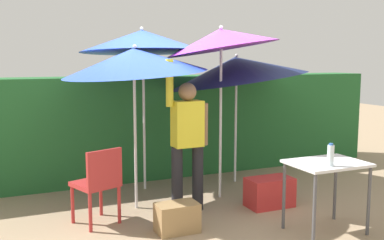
# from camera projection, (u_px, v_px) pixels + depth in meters

# --- Properties ---
(ground_plane) EXTENTS (24.00, 24.00, 0.00)m
(ground_plane) POSITION_uv_depth(u_px,v_px,m) (202.00, 209.00, 5.65)
(ground_plane) COLOR #9E8466
(hedge_row) EXTENTS (8.00, 0.70, 1.61)m
(hedge_row) POSITION_uv_depth(u_px,v_px,m) (153.00, 126.00, 7.24)
(hedge_row) COLOR #23602D
(hedge_row) RESTS_ON ground_plane
(umbrella_rainbow) EXTENTS (1.79, 1.78, 2.09)m
(umbrella_rainbow) POSITION_uv_depth(u_px,v_px,m) (134.00, 61.00, 5.45)
(umbrella_rainbow) COLOR silver
(umbrella_rainbow) RESTS_ON ground_plane
(umbrella_orange) EXTENTS (2.11, 2.08, 2.11)m
(umbrella_orange) POSITION_uv_depth(u_px,v_px,m) (236.00, 69.00, 6.68)
(umbrella_orange) COLOR silver
(umbrella_orange) RESTS_ON ground_plane
(umbrella_yellow) EXTENTS (1.75, 1.76, 2.33)m
(umbrella_yellow) POSITION_uv_depth(u_px,v_px,m) (142.00, 41.00, 6.26)
(umbrella_yellow) COLOR silver
(umbrella_yellow) RESTS_ON ground_plane
(umbrella_navy) EXTENTS (1.53, 1.51, 2.43)m
(umbrella_navy) POSITION_uv_depth(u_px,v_px,m) (221.00, 39.00, 5.85)
(umbrella_navy) COLOR silver
(umbrella_navy) RESTS_ON ground_plane
(person_vendor) EXTENTS (0.55, 0.23, 1.88)m
(person_vendor) POSITION_uv_depth(u_px,v_px,m) (187.00, 137.00, 5.46)
(person_vendor) COLOR black
(person_vendor) RESTS_ON ground_plane
(chair_plastic) EXTENTS (0.57, 0.57, 0.89)m
(chair_plastic) POSITION_uv_depth(u_px,v_px,m) (99.00, 181.00, 5.05)
(chair_plastic) COLOR #B72D2D
(chair_plastic) RESTS_ON ground_plane
(cooler_box) EXTENTS (0.59, 0.34, 0.37)m
(cooler_box) POSITION_uv_depth(u_px,v_px,m) (270.00, 192.00, 5.74)
(cooler_box) COLOR red
(cooler_box) RESTS_ON ground_plane
(crate_cardboard) EXTENTS (0.46, 0.28, 0.32)m
(crate_cardboard) POSITION_uv_depth(u_px,v_px,m) (177.00, 218.00, 4.89)
(crate_cardboard) COLOR #9E7A4C
(crate_cardboard) RESTS_ON ground_plane
(folding_table) EXTENTS (0.80, 0.60, 0.78)m
(folding_table) POSITION_uv_depth(u_px,v_px,m) (327.00, 171.00, 4.83)
(folding_table) COLOR #4C4C51
(folding_table) RESTS_ON ground_plane
(bottle_water) EXTENTS (0.07, 0.07, 0.24)m
(bottle_water) POSITION_uv_depth(u_px,v_px,m) (331.00, 155.00, 4.61)
(bottle_water) COLOR silver
(bottle_water) RESTS_ON folding_table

